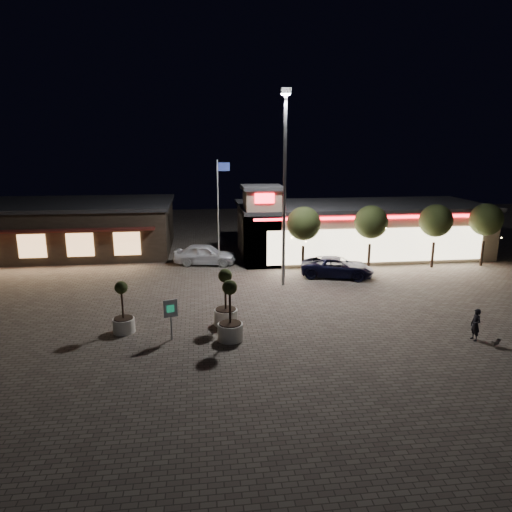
{
  "coord_description": "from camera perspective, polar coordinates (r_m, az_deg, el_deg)",
  "views": [
    {
      "loc": [
        -3.38,
        -20.47,
        9.1
      ],
      "look_at": [
        -0.06,
        6.0,
        2.53
      ],
      "focal_mm": 32.0,
      "sensor_mm": 36.0,
      "label": 1
    }
  ],
  "objects": [
    {
      "name": "ground",
      "position": [
        22.65,
        2.08,
        -9.86
      ],
      "size": [
        90.0,
        90.0,
        0.0
      ],
      "primitive_type": "plane",
      "color": "#6B6157",
      "rests_on": "ground"
    },
    {
      "name": "retail_building",
      "position": [
        39.11,
        12.24,
        3.38
      ],
      "size": [
        20.4,
        8.4,
        6.1
      ],
      "color": "gray",
      "rests_on": "ground"
    },
    {
      "name": "restaurant_building",
      "position": [
        42.39,
        -21.59,
        3.44
      ],
      "size": [
        16.4,
        11.0,
        4.3
      ],
      "color": "#382D23",
      "rests_on": "ground"
    },
    {
      "name": "floodlight_pole",
      "position": [
        29.05,
        3.6,
        9.7
      ],
      "size": [
        0.6,
        0.4,
        12.38
      ],
      "color": "gray",
      "rests_on": "ground"
    },
    {
      "name": "flagpole",
      "position": [
        33.78,
        -4.61,
        6.39
      ],
      "size": [
        0.95,
        0.1,
        8.0
      ],
      "color": "white",
      "rests_on": "ground"
    },
    {
      "name": "string_tree_a",
      "position": [
        32.79,
        5.99,
        4.04
      ],
      "size": [
        2.42,
        2.42,
        4.79
      ],
      "color": "#332319",
      "rests_on": "ground"
    },
    {
      "name": "string_tree_b",
      "position": [
        34.27,
        14.18,
        4.11
      ],
      "size": [
        2.42,
        2.42,
        4.79
      ],
      "color": "#332319",
      "rests_on": "ground"
    },
    {
      "name": "string_tree_c",
      "position": [
        36.37,
        21.56,
        4.11
      ],
      "size": [
        2.42,
        2.42,
        4.79
      ],
      "color": "#332319",
      "rests_on": "ground"
    },
    {
      "name": "string_tree_d",
      "position": [
        38.44,
        26.82,
        4.06
      ],
      "size": [
        2.42,
        2.42,
        4.79
      ],
      "color": "#332319",
      "rests_on": "ground"
    },
    {
      "name": "pickup_truck",
      "position": [
        32.49,
        10.11,
        -1.36
      ],
      "size": [
        5.51,
        3.75,
        1.4
      ],
      "primitive_type": "imported",
      "rotation": [
        0.0,
        0.0,
        1.26
      ],
      "color": "black",
      "rests_on": "ground"
    },
    {
      "name": "white_sedan",
      "position": [
        35.45,
        -6.38,
        0.23
      ],
      "size": [
        5.0,
        2.7,
        1.62
      ],
      "primitive_type": "imported",
      "rotation": [
        0.0,
        0.0,
        1.4
      ],
      "color": "white",
      "rests_on": "ground"
    },
    {
      "name": "pedestrian",
      "position": [
        24.18,
        25.76,
        -7.74
      ],
      "size": [
        0.4,
        0.59,
        1.56
      ],
      "primitive_type": "imported",
      "rotation": [
        0.0,
        0.0,
        -1.52
      ],
      "color": "black",
      "rests_on": "ground"
    },
    {
      "name": "dog",
      "position": [
        24.03,
        27.85,
        -9.45
      ],
      "size": [
        0.49,
        0.3,
        0.26
      ],
      "color": "#59514C",
      "rests_on": "ground"
    },
    {
      "name": "planter_left",
      "position": [
        23.61,
        -16.26,
        -7.29
      ],
      "size": [
        1.07,
        1.07,
        2.64
      ],
      "color": "silver",
      "rests_on": "ground"
    },
    {
      "name": "planter_mid",
      "position": [
        21.84,
        -3.24,
        -8.19
      ],
      "size": [
        1.21,
        1.21,
        2.98
      ],
      "color": "silver",
      "rests_on": "ground"
    },
    {
      "name": "planter_right",
      "position": [
        23.64,
        -3.8,
        -6.44
      ],
      "size": [
        1.21,
        1.21,
        2.98
      ],
      "color": "silver",
      "rests_on": "ground"
    },
    {
      "name": "valet_sign",
      "position": [
        22.02,
        -10.62,
        -6.88
      ],
      "size": [
        0.65,
        0.23,
        2.0
      ],
      "color": "gray",
      "rests_on": "ground"
    }
  ]
}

